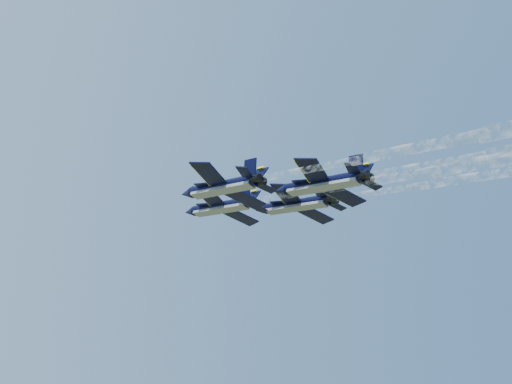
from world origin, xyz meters
TOP-DOWN VIEW (x-y plane):
  - jet_lead at (3.19, 11.45)m, footprint 12.46×16.94m
  - jet_left at (-4.70, 0.39)m, footprint 12.46×16.94m
  - jet_right at (11.17, 2.65)m, footprint 12.46×16.94m
  - jet_slot at (4.59, -9.66)m, footprint 12.46×16.94m

SIDE VIEW (x-z plane):
  - jet_lead at x=3.19m, z-range 97.65..102.85m
  - jet_left at x=-4.70m, z-range 97.65..102.85m
  - jet_right at x=11.17m, z-range 97.65..102.85m
  - jet_slot at x=4.59m, z-range 97.65..102.85m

